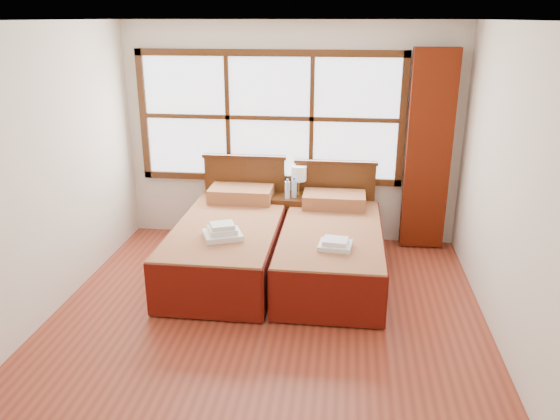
# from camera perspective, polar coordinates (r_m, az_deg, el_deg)

# --- Properties ---
(floor) EXTENTS (4.50, 4.50, 0.00)m
(floor) POSITION_cam_1_polar(r_m,az_deg,el_deg) (4.96, -1.76, -12.43)
(floor) COLOR brown
(floor) RESTS_ON ground
(ceiling) EXTENTS (4.50, 4.50, 0.00)m
(ceiling) POSITION_cam_1_polar(r_m,az_deg,el_deg) (4.21, -2.15, 19.19)
(ceiling) COLOR white
(ceiling) RESTS_ON wall_back
(wall_back) EXTENTS (4.00, 0.00, 4.00)m
(wall_back) POSITION_cam_1_polar(r_m,az_deg,el_deg) (6.57, 1.13, 7.90)
(wall_back) COLOR silver
(wall_back) RESTS_ON floor
(wall_left) EXTENTS (0.00, 4.50, 4.50)m
(wall_left) POSITION_cam_1_polar(r_m,az_deg,el_deg) (5.11, -24.70, 2.70)
(wall_left) COLOR silver
(wall_left) RESTS_ON floor
(wall_right) EXTENTS (0.00, 4.50, 4.50)m
(wall_right) POSITION_cam_1_polar(r_m,az_deg,el_deg) (4.56, 23.74, 0.95)
(wall_right) COLOR silver
(wall_right) RESTS_ON floor
(window) EXTENTS (3.16, 0.06, 1.56)m
(window) POSITION_cam_1_polar(r_m,az_deg,el_deg) (6.53, -1.11, 9.61)
(window) COLOR white
(window) RESTS_ON wall_back
(curtain) EXTENTS (0.50, 0.16, 2.30)m
(curtain) POSITION_cam_1_polar(r_m,az_deg,el_deg) (6.50, 15.24, 5.91)
(curtain) COLOR #641C0A
(curtain) RESTS_ON wall_back
(bed_left) EXTENTS (1.09, 2.11, 1.06)m
(bed_left) POSITION_cam_1_polar(r_m,az_deg,el_deg) (5.95, -5.28, -3.32)
(bed_left) COLOR #41200D
(bed_left) RESTS_ON floor
(bed_right) EXTENTS (1.05, 2.07, 1.02)m
(bed_right) POSITION_cam_1_polar(r_m,az_deg,el_deg) (5.83, 5.37, -3.93)
(bed_right) COLOR #41200D
(bed_right) RESTS_ON floor
(nightstand) EXTENTS (0.46, 0.45, 0.61)m
(nightstand) POSITION_cam_1_polar(r_m,az_deg,el_deg) (6.60, 1.27, -1.04)
(nightstand) COLOR #48260F
(nightstand) RESTS_ON floor
(towels_left) EXTENTS (0.45, 0.43, 0.15)m
(towels_left) POSITION_cam_1_polar(r_m,az_deg,el_deg) (5.40, -6.02, -2.32)
(towels_left) COLOR white
(towels_left) RESTS_ON bed_left
(towels_right) EXTENTS (0.33, 0.30, 0.09)m
(towels_right) POSITION_cam_1_polar(r_m,az_deg,el_deg) (5.22, 5.79, -3.57)
(towels_right) COLOR white
(towels_right) RESTS_ON bed_right
(lamp) EXTENTS (0.18, 0.18, 0.35)m
(lamp) POSITION_cam_1_polar(r_m,az_deg,el_deg) (6.50, 1.99, 3.76)
(lamp) COLOR gold
(lamp) RESTS_ON nightstand
(bottle_near) EXTENTS (0.06, 0.06, 0.23)m
(bottle_near) POSITION_cam_1_polar(r_m,az_deg,el_deg) (6.37, 0.79, 2.12)
(bottle_near) COLOR #C2DEFA
(bottle_near) RESTS_ON nightstand
(bottle_far) EXTENTS (0.06, 0.06, 0.24)m
(bottle_far) POSITION_cam_1_polar(r_m,az_deg,el_deg) (6.41, 1.49, 2.26)
(bottle_far) COLOR #C2DEFA
(bottle_far) RESTS_ON nightstand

